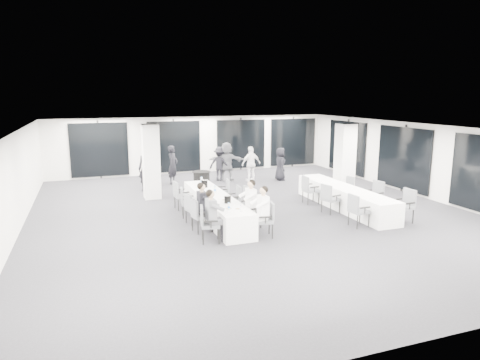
% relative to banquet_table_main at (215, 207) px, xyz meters
% --- Properties ---
extents(room, '(14.04, 16.04, 2.84)m').
position_rel_banquet_table_main_xyz_m(room, '(2.20, 1.35, 1.01)').
color(room, '#25242A').
rests_on(room, ground).
extents(column_left, '(0.60, 0.60, 2.80)m').
position_rel_banquet_table_main_xyz_m(column_left, '(-1.48, 3.44, 1.02)').
color(column_left, silver).
rests_on(column_left, floor).
extents(column_right, '(0.60, 0.60, 2.80)m').
position_rel_banquet_table_main_xyz_m(column_right, '(5.52, 1.24, 1.02)').
color(column_right, silver).
rests_on(column_right, floor).
extents(banquet_table_main, '(0.90, 5.00, 0.75)m').
position_rel_banquet_table_main_xyz_m(banquet_table_main, '(0.00, 0.00, 0.00)').
color(banquet_table_main, white).
rests_on(banquet_table_main, floor).
extents(banquet_table_side, '(0.90, 5.00, 0.75)m').
position_rel_banquet_table_main_xyz_m(banquet_table_side, '(4.54, -0.30, 0.00)').
color(banquet_table_side, white).
rests_on(banquet_table_side, floor).
extents(cocktail_table, '(0.70, 0.70, 0.98)m').
position_rel_banquet_table_main_xyz_m(cocktail_table, '(0.36, 3.07, 0.12)').
color(cocktail_table, black).
rests_on(cocktail_table, floor).
extents(chair_main_left_near, '(0.59, 0.63, 0.99)m').
position_rel_banquet_table_main_xyz_m(chair_main_left_near, '(-0.83, -2.05, 0.19)').
color(chair_main_left_near, '#52555A').
rests_on(chair_main_left_near, floor).
extents(chair_main_left_second, '(0.56, 0.60, 0.97)m').
position_rel_banquet_table_main_xyz_m(chair_main_left_second, '(-0.83, -1.15, 0.18)').
color(chair_main_left_second, '#52555A').
rests_on(chair_main_left_second, floor).
extents(chair_main_left_mid, '(0.56, 0.59, 0.92)m').
position_rel_banquet_table_main_xyz_m(chair_main_left_mid, '(-0.83, -0.30, 0.15)').
color(chair_main_left_mid, '#52555A').
rests_on(chair_main_left_mid, floor).
extents(chair_main_left_fourth, '(0.55, 0.59, 0.95)m').
position_rel_banquet_table_main_xyz_m(chair_main_left_fourth, '(-0.83, 0.48, 0.17)').
color(chair_main_left_fourth, '#52555A').
rests_on(chair_main_left_fourth, floor).
extents(chair_main_left_far, '(0.54, 0.59, 0.97)m').
position_rel_banquet_table_main_xyz_m(chair_main_left_far, '(-0.83, 1.48, 0.18)').
color(chair_main_left_far, '#52555A').
rests_on(chair_main_left_far, floor).
extents(chair_main_right_near, '(0.57, 0.61, 0.97)m').
position_rel_banquet_table_main_xyz_m(chair_main_right_near, '(0.83, -2.16, 0.18)').
color(chair_main_right_near, '#52555A').
rests_on(chair_main_right_near, floor).
extents(chair_main_right_second, '(0.56, 0.59, 0.96)m').
position_rel_banquet_table_main_xyz_m(chair_main_right_second, '(0.83, -1.21, 0.17)').
color(chair_main_right_second, '#52555A').
rests_on(chair_main_right_second, floor).
extents(chair_main_right_mid, '(0.63, 0.66, 1.03)m').
position_rel_banquet_table_main_xyz_m(chair_main_right_mid, '(0.84, -0.36, 0.22)').
color(chair_main_right_mid, '#52555A').
rests_on(chair_main_right_mid, floor).
extents(chair_main_right_fourth, '(0.47, 0.52, 0.89)m').
position_rel_banquet_table_main_xyz_m(chair_main_right_fourth, '(0.83, 0.49, 0.13)').
color(chair_main_right_fourth, '#52555A').
rests_on(chair_main_right_fourth, floor).
extents(chair_main_right_far, '(0.52, 0.55, 0.90)m').
position_rel_banquet_table_main_xyz_m(chair_main_right_far, '(0.83, 1.67, 0.14)').
color(chair_main_right_far, '#52555A').
rests_on(chair_main_right_far, floor).
extents(chair_side_left_near, '(0.53, 0.58, 0.99)m').
position_rel_banquet_table_main_xyz_m(chair_side_left_near, '(3.70, -2.24, 0.19)').
color(chair_side_left_near, '#52555A').
rests_on(chair_side_left_near, floor).
extents(chair_side_left_mid, '(0.59, 0.62, 0.98)m').
position_rel_banquet_table_main_xyz_m(chair_side_left_mid, '(3.70, -0.69, 0.19)').
color(chair_side_left_mid, '#52555A').
rests_on(chair_side_left_mid, floor).
extents(chair_side_left_far, '(0.53, 0.59, 1.01)m').
position_rel_banquet_table_main_xyz_m(chair_side_left_far, '(3.70, 0.69, 0.20)').
color(chair_side_left_far, '#52555A').
rests_on(chair_side_left_far, floor).
extents(chair_side_right_near, '(0.55, 0.61, 1.03)m').
position_rel_banquet_table_main_xyz_m(chair_side_right_near, '(5.38, -2.35, 0.22)').
color(chair_side_right_near, '#52555A').
rests_on(chair_side_right_near, floor).
extents(chair_side_right_mid, '(0.59, 0.62, 1.00)m').
position_rel_banquet_table_main_xyz_m(chair_side_right_mid, '(5.37, -0.88, 0.20)').
color(chair_side_right_mid, '#52555A').
rests_on(chair_side_right_mid, floor).
extents(chair_side_right_far, '(0.53, 0.55, 0.87)m').
position_rel_banquet_table_main_xyz_m(chair_side_right_far, '(5.36, 0.76, 0.12)').
color(chair_side_right_far, '#52555A').
rests_on(chair_side_right_far, floor).
extents(seated_guest_a, '(0.50, 0.38, 1.44)m').
position_rel_banquet_table_main_xyz_m(seated_guest_a, '(-0.67, -2.07, 0.44)').
color(seated_guest_a, slate).
rests_on(seated_guest_a, floor).
extents(seated_guest_b, '(0.50, 0.38, 1.44)m').
position_rel_banquet_table_main_xyz_m(seated_guest_b, '(-0.67, -1.13, 0.44)').
color(seated_guest_b, black).
rests_on(seated_guest_b, floor).
extents(seated_guest_c, '(0.50, 0.38, 1.44)m').
position_rel_banquet_table_main_xyz_m(seated_guest_c, '(0.67, -2.15, 0.44)').
color(seated_guest_c, white).
rests_on(seated_guest_c, floor).
extents(seated_guest_d, '(0.50, 0.38, 1.44)m').
position_rel_banquet_table_main_xyz_m(seated_guest_d, '(0.67, -1.22, 0.44)').
color(seated_guest_d, white).
rests_on(seated_guest_d, floor).
extents(standing_guest_a, '(0.86, 0.89, 1.91)m').
position_rel_banquet_table_main_xyz_m(standing_guest_a, '(-0.22, 5.84, 0.58)').
color(standing_guest_a, black).
rests_on(standing_guest_a, floor).
extents(standing_guest_c, '(1.27, 1.14, 1.76)m').
position_rel_banquet_table_main_xyz_m(standing_guest_c, '(1.91, 5.76, 0.51)').
color(standing_guest_c, black).
rests_on(standing_guest_c, floor).
extents(standing_guest_d, '(1.14, 0.75, 1.80)m').
position_rel_banquet_table_main_xyz_m(standing_guest_d, '(3.22, 5.19, 0.53)').
color(standing_guest_d, white).
rests_on(standing_guest_d, floor).
extents(standing_guest_e, '(0.63, 0.89, 1.69)m').
position_rel_banquet_table_main_xyz_m(standing_guest_e, '(4.56, 4.96, 0.47)').
color(standing_guest_e, black).
rests_on(standing_guest_e, floor).
extents(standing_guest_f, '(1.97, 1.31, 2.00)m').
position_rel_banquet_table_main_xyz_m(standing_guest_f, '(2.21, 5.66, 0.63)').
color(standing_guest_f, slate).
rests_on(standing_guest_f, floor).
extents(standing_guest_g, '(0.92, 0.84, 2.07)m').
position_rel_banquet_table_main_xyz_m(standing_guest_g, '(-1.50, 4.74, 0.66)').
color(standing_guest_g, black).
rests_on(standing_guest_g, floor).
extents(standing_guest_h, '(0.84, 0.96, 1.70)m').
position_rel_banquet_table_main_xyz_m(standing_guest_h, '(7.37, 4.33, 0.48)').
color(standing_guest_h, slate).
rests_on(standing_guest_h, floor).
extents(ice_bucket_near, '(0.20, 0.20, 0.23)m').
position_rel_banquet_table_main_xyz_m(ice_bucket_near, '(0.07, -1.03, 0.49)').
color(ice_bucket_near, black).
rests_on(ice_bucket_near, banquet_table_main).
extents(ice_bucket_far, '(0.22, 0.22, 0.25)m').
position_rel_banquet_table_main_xyz_m(ice_bucket_far, '(-0.01, 1.31, 0.50)').
color(ice_bucket_far, black).
rests_on(ice_bucket_far, banquet_table_main).
extents(water_bottle_a, '(0.07, 0.07, 0.20)m').
position_rel_banquet_table_main_xyz_m(water_bottle_a, '(-0.14, -1.78, 0.48)').
color(water_bottle_a, silver).
rests_on(water_bottle_a, banquet_table_main).
extents(water_bottle_b, '(0.07, 0.07, 0.23)m').
position_rel_banquet_table_main_xyz_m(water_bottle_b, '(0.10, 0.39, 0.49)').
color(water_bottle_b, silver).
rests_on(water_bottle_b, banquet_table_main).
extents(water_bottle_c, '(0.08, 0.08, 0.24)m').
position_rel_banquet_table_main_xyz_m(water_bottle_c, '(0.05, 1.90, 0.49)').
color(water_bottle_c, silver).
rests_on(water_bottle_c, banquet_table_main).
extents(plate_a, '(0.19, 0.19, 0.03)m').
position_rel_banquet_table_main_xyz_m(plate_a, '(-0.10, -1.66, 0.39)').
color(plate_a, white).
rests_on(plate_a, banquet_table_main).
extents(plate_b, '(0.18, 0.18, 0.03)m').
position_rel_banquet_table_main_xyz_m(plate_b, '(0.12, -1.79, 0.39)').
color(plate_b, white).
rests_on(plate_b, banquet_table_main).
extents(plate_c, '(0.19, 0.19, 0.03)m').
position_rel_banquet_table_main_xyz_m(plate_c, '(0.08, -0.67, 0.39)').
color(plate_c, white).
rests_on(plate_c, banquet_table_main).
extents(wine_glass, '(0.08, 0.08, 0.21)m').
position_rel_banquet_table_main_xyz_m(wine_glass, '(0.13, -2.02, 0.54)').
color(wine_glass, silver).
rests_on(wine_glass, banquet_table_main).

